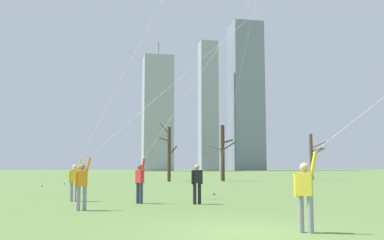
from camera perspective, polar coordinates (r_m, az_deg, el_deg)
name	(u,v)px	position (r m, az deg, el deg)	size (l,w,h in m)	color
ground_plane	(243,231)	(10.51, 6.78, -14.56)	(400.00, 400.00, 0.00)	#5B7A3D
kite_flyer_midfield_left_yellow	(156,156)	(17.45, -4.88, -4.76)	(4.78, 6.00, 9.43)	#33384C
kite_flyer_midfield_right_green	(98,134)	(20.38, -12.51, -1.79)	(9.17, 5.90, 20.47)	gray
kite_flyer_far_back_teal	(358,147)	(10.45, 21.32, -3.43)	(9.79, 5.79, 10.51)	gray
kite_flyer_foreground_left_white	(126,142)	(15.91, -8.82, -2.91)	(13.33, 2.68, 13.79)	gray
bystander_watching_nearby	(197,182)	(17.68, 0.68, -8.26)	(0.50, 0.28, 1.62)	black
bare_tree_right_of_center	(223,152)	(45.62, 4.15, -4.29)	(2.40, 2.73, 5.93)	#423326
bare_tree_rightmost	(312,156)	(52.03, 15.74, -4.62)	(1.55, 1.66, 5.34)	brown
bare_tree_center	(169,152)	(44.05, -3.09, -4.34)	(2.01, 2.81, 6.14)	#423326
skyline_short_annex	(208,105)	(160.55, 2.18, 1.95)	(6.61, 6.06, 48.75)	#9EA3AD
skyline_mid_tower_right	(158,113)	(147.42, -4.62, 0.89)	(10.04, 9.43, 45.07)	#9EA3AD
skyline_tall_tower	(246,96)	(169.69, 7.21, 3.19)	(11.82, 11.42, 58.30)	gray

